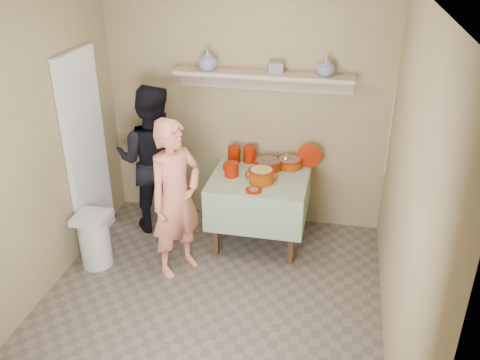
% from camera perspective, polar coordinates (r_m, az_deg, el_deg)
% --- Properties ---
extents(ground, '(3.50, 3.50, 0.00)m').
position_cam_1_polar(ground, '(4.57, -3.92, -14.76)').
color(ground, '#61564C').
rests_on(ground, ground).
extents(tile_panel, '(0.06, 0.70, 2.00)m').
position_cam_1_polar(tile_panel, '(5.30, -16.85, 3.03)').
color(tile_panel, silver).
rests_on(tile_panel, ground).
extents(plate_stack_a, '(0.13, 0.13, 0.18)m').
position_cam_1_polar(plate_stack_a, '(5.40, -0.67, 2.90)').
color(plate_stack_a, '#7B1201').
rests_on(plate_stack_a, serving_table).
extents(plate_stack_b, '(0.14, 0.14, 0.17)m').
position_cam_1_polar(plate_stack_b, '(5.41, 1.10, 2.90)').
color(plate_stack_b, '#7B1201').
rests_on(plate_stack_b, serving_table).
extents(bowl_stack, '(0.14, 0.14, 0.14)m').
position_cam_1_polar(bowl_stack, '(5.09, -0.96, 1.19)').
color(bowl_stack, '#7B1201').
rests_on(bowl_stack, serving_table).
extents(empty_bowl, '(0.16, 0.16, 0.05)m').
position_cam_1_polar(empty_bowl, '(5.27, -1.10, 1.52)').
color(empty_bowl, '#7B1201').
rests_on(empty_bowl, serving_table).
extents(propped_lid, '(0.26, 0.07, 0.26)m').
position_cam_1_polar(propped_lid, '(5.33, 7.74, 2.70)').
color(propped_lid, '#7B1201').
rests_on(propped_lid, serving_table).
extents(vase_right, '(0.23, 0.23, 0.19)m').
position_cam_1_polar(vase_right, '(5.07, 9.64, 12.49)').
color(vase_right, navy).
rests_on(vase_right, wall_shelf).
extents(vase_left, '(0.28, 0.28, 0.21)m').
position_cam_1_polar(vase_left, '(5.22, -3.67, 13.31)').
color(vase_left, navy).
rests_on(vase_left, wall_shelf).
extents(ceramic_box, '(0.16, 0.13, 0.10)m').
position_cam_1_polar(ceramic_box, '(5.13, 3.99, 12.46)').
color(ceramic_box, navy).
rests_on(ceramic_box, wall_shelf).
extents(person_cook, '(0.62, 0.67, 1.55)m').
position_cam_1_polar(person_cook, '(4.70, -7.20, -2.14)').
color(person_cook, '#DC785F').
rests_on(person_cook, ground).
extents(person_helper, '(0.83, 0.67, 1.62)m').
position_cam_1_polar(person_helper, '(5.44, -9.78, 2.27)').
color(person_helper, black).
rests_on(person_helper, ground).
extents(room_shell, '(3.04, 3.54, 2.62)m').
position_cam_1_polar(room_shell, '(3.71, -4.67, 4.30)').
color(room_shell, '#9A895E').
rests_on(room_shell, ground).
extents(serving_table, '(0.97, 0.97, 0.76)m').
position_cam_1_polar(serving_table, '(5.20, 2.28, -0.60)').
color(serving_table, '#4C2D16').
rests_on(serving_table, ground).
extents(cazuela_meat_a, '(0.30, 0.30, 0.10)m').
position_cam_1_polar(cazuela_meat_a, '(5.26, 3.17, 1.85)').
color(cazuela_meat_a, '#752805').
rests_on(cazuela_meat_a, serving_table).
extents(cazuela_meat_b, '(0.28, 0.28, 0.10)m').
position_cam_1_polar(cazuela_meat_b, '(5.31, 5.55, 2.02)').
color(cazuela_meat_b, '#752805').
rests_on(cazuela_meat_b, serving_table).
extents(ladle, '(0.08, 0.26, 0.19)m').
position_cam_1_polar(ladle, '(5.26, 5.15, 2.40)').
color(ladle, silver).
rests_on(ladle, cazuela_meat_b).
extents(cazuela_rice, '(0.33, 0.25, 0.14)m').
position_cam_1_polar(cazuela_rice, '(4.96, 2.41, 0.60)').
color(cazuela_rice, '#752805').
rests_on(cazuela_rice, serving_table).
extents(front_plate, '(0.16, 0.16, 0.03)m').
position_cam_1_polar(front_plate, '(4.82, 1.55, -1.14)').
color(front_plate, '#7B1201').
rests_on(front_plate, serving_table).
extents(wall_shelf, '(1.80, 0.25, 0.21)m').
position_cam_1_polar(wall_shelf, '(5.18, 2.65, 11.53)').
color(wall_shelf, tan).
rests_on(wall_shelf, room_shell).
extents(trash_bin, '(0.32, 0.32, 0.56)m').
position_cam_1_polar(trash_bin, '(5.17, -15.99, -6.44)').
color(trash_bin, silver).
rests_on(trash_bin, ground).
extents(electrical_cord, '(0.01, 0.05, 0.90)m').
position_cam_1_polar(electrical_cord, '(5.11, 16.48, 5.23)').
color(electrical_cord, silver).
rests_on(electrical_cord, wall_shelf).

